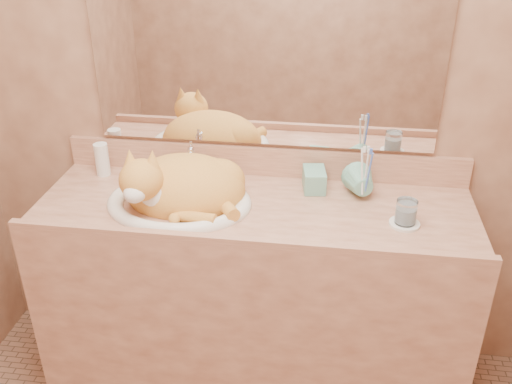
# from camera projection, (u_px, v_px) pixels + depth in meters

# --- Properties ---
(wall_back) EXTENTS (2.40, 0.02, 2.50)m
(wall_back) POSITION_uv_depth(u_px,v_px,m) (264.00, 77.00, 2.12)
(wall_back) COLOR brown
(wall_back) RESTS_ON ground
(vanity_counter) EXTENTS (1.60, 0.55, 0.85)m
(vanity_counter) POSITION_uv_depth(u_px,v_px,m) (254.00, 299.00, 2.28)
(vanity_counter) COLOR #905740
(vanity_counter) RESTS_ON floor
(mirror) EXTENTS (1.30, 0.02, 0.80)m
(mirror) POSITION_uv_depth(u_px,v_px,m) (264.00, 40.00, 2.05)
(mirror) COLOR white
(mirror) RESTS_ON wall_back
(sink_basin) EXTENTS (0.61, 0.55, 0.16)m
(sink_basin) POSITION_uv_depth(u_px,v_px,m) (178.00, 184.00, 2.05)
(sink_basin) COLOR white
(sink_basin) RESTS_ON vanity_counter
(faucet) EXTENTS (0.04, 0.11, 0.15)m
(faucet) POSITION_uv_depth(u_px,v_px,m) (191.00, 163.00, 2.23)
(faucet) COLOR silver
(faucet) RESTS_ON vanity_counter
(cat) EXTENTS (0.47, 0.39, 0.24)m
(cat) POSITION_uv_depth(u_px,v_px,m) (180.00, 184.00, 2.07)
(cat) COLOR #C87F2E
(cat) RESTS_ON sink_basin
(soap_dispenser) EXTENTS (0.09, 0.10, 0.18)m
(soap_dispenser) POSITION_uv_depth(u_px,v_px,m) (316.00, 175.00, 2.10)
(soap_dispenser) COLOR #6CAD98
(soap_dispenser) RESTS_ON vanity_counter
(toothbrush_cup) EXTENTS (0.14, 0.14, 0.11)m
(toothbrush_cup) POSITION_uv_depth(u_px,v_px,m) (364.00, 190.00, 2.07)
(toothbrush_cup) COLOR #6CAD98
(toothbrush_cup) RESTS_ON vanity_counter
(toothbrushes) EXTENTS (0.04, 0.04, 0.23)m
(toothbrushes) POSITION_uv_depth(u_px,v_px,m) (366.00, 170.00, 2.04)
(toothbrushes) COLOR white
(toothbrushes) RESTS_ON toothbrush_cup
(saucer) EXTENTS (0.11, 0.11, 0.01)m
(saucer) POSITION_uv_depth(u_px,v_px,m) (404.00, 224.00, 1.96)
(saucer) COLOR white
(saucer) RESTS_ON vanity_counter
(water_glass) EXTENTS (0.07, 0.07, 0.08)m
(water_glass) POSITION_uv_depth(u_px,v_px,m) (406.00, 212.00, 1.94)
(water_glass) COLOR silver
(water_glass) RESTS_ON saucer
(lotion_bottle) EXTENTS (0.06, 0.06, 0.13)m
(lotion_bottle) POSITION_uv_depth(u_px,v_px,m) (102.00, 159.00, 2.27)
(lotion_bottle) COLOR white
(lotion_bottle) RESTS_ON vanity_counter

